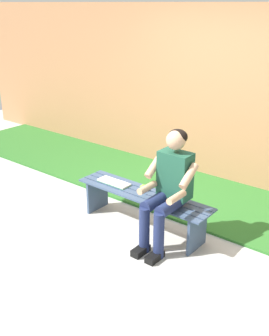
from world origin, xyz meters
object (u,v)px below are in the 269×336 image
object	(u,v)px
bench_near	(143,201)
apple	(143,188)
person_seated	(168,185)
book_open	(114,182)

from	to	relation	value
bench_near	apple	size ratio (longest dim) A/B	21.11
person_seated	apple	bearing A→B (deg)	-18.53
apple	book_open	xyz separation A→B (m)	(0.40, 0.04, -0.03)
apple	book_open	size ratio (longest dim) A/B	0.19
person_seated	apple	size ratio (longest dim) A/B	15.63
bench_near	book_open	size ratio (longest dim) A/B	4.04
bench_near	apple	bearing A→B (deg)	-55.82
bench_near	person_seated	xyz separation A→B (m)	(-0.40, 0.10, 0.35)
apple	book_open	bearing A→B (deg)	6.39
person_seated	book_open	world-z (taller)	person_seated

